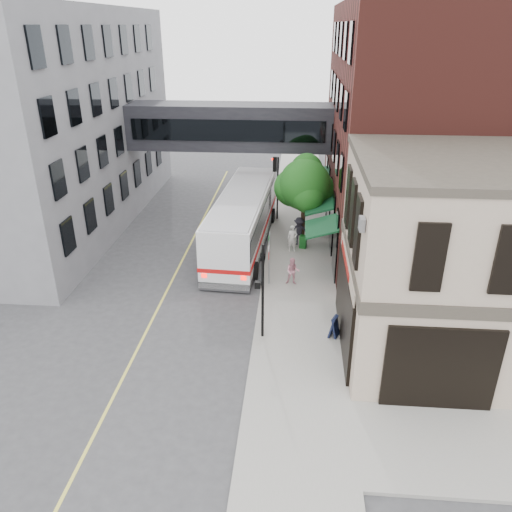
% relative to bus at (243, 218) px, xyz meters
% --- Properties ---
extents(ground, '(120.00, 120.00, 0.00)m').
position_rel_bus_xyz_m(ground, '(1.55, -12.32, -1.91)').
color(ground, '#38383A').
rests_on(ground, ground).
extents(sidewalk_main, '(4.00, 60.00, 0.15)m').
position_rel_bus_xyz_m(sidewalk_main, '(3.55, 1.68, -1.84)').
color(sidewalk_main, gray).
rests_on(sidewalk_main, ground).
extents(corner_building, '(10.19, 8.12, 8.45)m').
position_rel_bus_xyz_m(corner_building, '(10.52, -10.32, 2.30)').
color(corner_building, tan).
rests_on(corner_building, ground).
extents(brick_building, '(13.76, 18.00, 14.00)m').
position_rel_bus_xyz_m(brick_building, '(11.53, 2.68, 5.07)').
color(brick_building, '#481B16').
rests_on(brick_building, ground).
extents(opposite_building, '(14.00, 24.00, 14.00)m').
position_rel_bus_xyz_m(opposite_building, '(-15.45, 3.68, 5.09)').
color(opposite_building, slate).
rests_on(opposite_building, ground).
extents(skyway_bridge, '(14.00, 3.18, 3.00)m').
position_rel_bus_xyz_m(skyway_bridge, '(-1.45, 5.68, 4.59)').
color(skyway_bridge, black).
rests_on(skyway_bridge, ground).
extents(traffic_signal_near, '(0.44, 0.22, 4.60)m').
position_rel_bus_xyz_m(traffic_signal_near, '(1.92, -10.32, 1.07)').
color(traffic_signal_near, black).
rests_on(traffic_signal_near, sidewalk_main).
extents(traffic_signal_far, '(0.53, 0.28, 4.50)m').
position_rel_bus_xyz_m(traffic_signal_far, '(1.81, 4.68, 1.42)').
color(traffic_signal_far, black).
rests_on(traffic_signal_far, sidewalk_main).
extents(street_sign_pole, '(0.08, 0.75, 3.00)m').
position_rel_bus_xyz_m(street_sign_pole, '(1.94, -5.32, 0.02)').
color(street_sign_pole, gray).
rests_on(street_sign_pole, sidewalk_main).
extents(street_tree, '(3.80, 3.20, 5.60)m').
position_rel_bus_xyz_m(street_tree, '(3.74, 0.90, 2.00)').
color(street_tree, '#382619').
rests_on(street_tree, sidewalk_main).
extents(lane_marking, '(0.12, 40.00, 0.01)m').
position_rel_bus_xyz_m(lane_marking, '(-3.45, -2.32, -1.91)').
color(lane_marking, '#D8CC4C').
rests_on(lane_marking, ground).
extents(bus, '(3.65, 12.83, 3.42)m').
position_rel_bus_xyz_m(bus, '(0.00, 0.00, 0.00)').
color(bus, white).
rests_on(bus, ground).
extents(pedestrian_a, '(0.66, 0.48, 1.67)m').
position_rel_bus_xyz_m(pedestrian_a, '(3.12, -0.90, -0.93)').
color(pedestrian_a, white).
rests_on(pedestrian_a, sidewalk_main).
extents(pedestrian_b, '(0.76, 0.60, 1.50)m').
position_rel_bus_xyz_m(pedestrian_b, '(3.21, -5.21, -1.01)').
color(pedestrian_b, pink).
rests_on(pedestrian_b, sidewalk_main).
extents(pedestrian_c, '(1.26, 0.81, 1.84)m').
position_rel_bus_xyz_m(pedestrian_c, '(3.52, 0.13, -0.84)').
color(pedestrian_c, black).
rests_on(pedestrian_c, sidewalk_main).
extents(newspaper_box, '(0.49, 0.46, 0.82)m').
position_rel_bus_xyz_m(newspaper_box, '(3.79, -0.35, -1.35)').
color(newspaper_box, '#135319').
rests_on(newspaper_box, sidewalk_main).
extents(sandwich_board, '(0.54, 0.65, 0.99)m').
position_rel_bus_xyz_m(sandwich_board, '(5.15, -10.06, -1.27)').
color(sandwich_board, black).
rests_on(sandwich_board, sidewalk_main).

